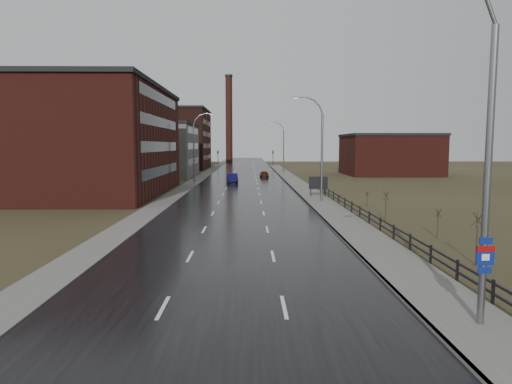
{
  "coord_description": "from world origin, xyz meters",
  "views": [
    {
      "loc": [
        0.96,
        -12.79,
        6.19
      ],
      "look_at": [
        1.45,
        18.18,
        3.0
      ],
      "focal_mm": 32.0,
      "sensor_mm": 36.0,
      "label": 1
    }
  ],
  "objects_px": {
    "streetlight_main": "(479,149)",
    "car_near": "(232,179)",
    "billboard": "(318,184)",
    "car_far": "(264,174)"
  },
  "relations": [
    {
      "from": "billboard",
      "to": "car_near",
      "type": "bearing_deg",
      "value": 118.67
    },
    {
      "from": "streetlight_main",
      "to": "car_far",
      "type": "bearing_deg",
      "value": 93.65
    },
    {
      "from": "streetlight_main",
      "to": "car_near",
      "type": "bearing_deg",
      "value": 99.96
    },
    {
      "from": "car_near",
      "to": "car_far",
      "type": "distance_m",
      "value": 14.76
    },
    {
      "from": "streetlight_main",
      "to": "billboard",
      "type": "relative_size",
      "value": 4.79
    },
    {
      "from": "billboard",
      "to": "car_near",
      "type": "xyz_separation_m",
      "value": [
        -10.82,
        19.79,
        -0.91
      ]
    },
    {
      "from": "streetlight_main",
      "to": "billboard",
      "type": "bearing_deg",
      "value": 89.06
    },
    {
      "from": "streetlight_main",
      "to": "car_far",
      "type": "height_order",
      "value": "streetlight_main"
    },
    {
      "from": "streetlight_main",
      "to": "billboard",
      "type": "height_order",
      "value": "streetlight_main"
    },
    {
      "from": "billboard",
      "to": "car_far",
      "type": "xyz_separation_m",
      "value": [
        -5.2,
        33.43,
        -1.06
      ]
    }
  ]
}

